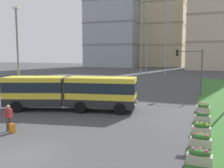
# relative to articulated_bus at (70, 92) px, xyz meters

# --- Properties ---
(ground_plane) EXTENTS (260.00, 260.00, 0.00)m
(ground_plane) POSITION_rel_articulated_bus_xyz_m (3.10, -9.84, -1.65)
(ground_plane) COLOR #424244
(articulated_bus) EXTENTS (12.01, 5.55, 3.00)m
(articulated_bus) POSITION_rel_articulated_bus_xyz_m (0.00, 0.00, 0.00)
(articulated_bus) COLOR yellow
(articulated_bus) RESTS_ON ground
(car_grey_wagon) EXTENTS (4.52, 2.28, 1.58)m
(car_grey_wagon) POSITION_rel_articulated_bus_xyz_m (-2.94, 16.14, -0.90)
(car_grey_wagon) COLOR slate
(car_grey_wagon) RESTS_ON ground
(pedestrian_crossing) EXTENTS (0.36, 0.57, 1.74)m
(pedestrian_crossing) POSITION_rel_articulated_bus_xyz_m (-0.55, -6.90, -0.65)
(pedestrian_crossing) COLOR #4C4238
(pedestrian_crossing) RESTS_ON ground
(rolling_suitcase) EXTENTS (0.41, 0.32, 0.97)m
(rolling_suitcase) POSITION_rel_articulated_bus_xyz_m (-0.10, -7.10, -1.34)
(rolling_suitcase) COLOR orange
(rolling_suitcase) RESTS_ON ground
(flower_planter_0) EXTENTS (1.10, 0.56, 0.74)m
(flower_planter_0) POSITION_rel_articulated_bus_xyz_m (11.21, -7.84, -1.23)
(flower_planter_0) COLOR #B7AD9E
(flower_planter_0) RESTS_ON grass_median
(flower_planter_1) EXTENTS (1.10, 0.56, 0.74)m
(flower_planter_1) POSITION_rel_articulated_bus_xyz_m (11.21, -5.52, -1.23)
(flower_planter_1) COLOR #B7AD9E
(flower_planter_1) RESTS_ON grass_median
(flower_planter_2) EXTENTS (1.10, 0.56, 0.74)m
(flower_planter_2) POSITION_rel_articulated_bus_xyz_m (11.21, -3.28, -1.23)
(flower_planter_2) COLOR #B7AD9E
(flower_planter_2) RESTS_ON grass_median
(flower_planter_3) EXTENTS (1.10, 0.56, 0.74)m
(flower_planter_3) POSITION_rel_articulated_bus_xyz_m (11.21, -0.18, -1.23)
(flower_planter_3) COLOR #B7AD9E
(flower_planter_3) RESTS_ON grass_median
(flower_planter_4) EXTENTS (1.10, 0.56, 0.74)m
(flower_planter_4) POSITION_rel_articulated_bus_xyz_m (11.21, 3.04, -1.23)
(flower_planter_4) COLOR #B7AD9E
(flower_planter_4) RESTS_ON grass_median
(flower_planter_5) EXTENTS (1.10, 0.56, 0.74)m
(flower_planter_5) POSITION_rel_articulated_bus_xyz_m (11.21, 3.76, -1.23)
(flower_planter_5) COLOR #B7AD9E
(flower_planter_5) RESTS_ON grass_median
(traffic_light_far_right) EXTENTS (3.27, 0.28, 5.62)m
(traffic_light_far_right) POSITION_rel_articulated_bus_xyz_m (9.74, 12.16, 2.21)
(traffic_light_far_right) COLOR #474C51
(traffic_light_far_right) RESTS_ON ground
(streetlight_left) EXTENTS (0.70, 0.28, 9.41)m
(streetlight_left) POSITION_rel_articulated_bus_xyz_m (-5.40, -0.39, 3.50)
(streetlight_left) COLOR slate
(streetlight_left) RESTS_ON ground
(apartment_tower_west) EXTENTS (21.99, 17.65, 45.05)m
(apartment_tower_west) POSITION_rel_articulated_bus_xyz_m (-26.90, 82.94, 20.89)
(apartment_tower_west) COLOR #9EA3AD
(apartment_tower_west) RESTS_ON ground
(apartment_tower_westcentre) EXTENTS (20.99, 15.86, 35.96)m
(apartment_tower_westcentre) POSITION_rel_articulated_bus_xyz_m (-8.75, 93.13, 16.35)
(apartment_tower_westcentre) COLOR beige
(apartment_tower_westcentre) RESTS_ON ground
(apartment_tower_centre) EXTENTS (19.91, 17.46, 44.87)m
(apartment_tower_centre) POSITION_rel_articulated_bus_xyz_m (14.32, 75.41, 20.80)
(apartment_tower_centre) COLOR #C6B299
(apartment_tower_centre) RESTS_ON ground
(transmission_pylon) EXTENTS (9.00, 6.24, 33.67)m
(transmission_pylon) POSITION_rel_articulated_bus_xyz_m (-0.97, 43.76, 16.62)
(transmission_pylon) COLOR gray
(transmission_pylon) RESTS_ON ground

